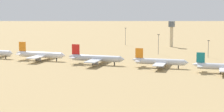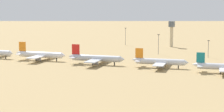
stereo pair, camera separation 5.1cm
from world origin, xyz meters
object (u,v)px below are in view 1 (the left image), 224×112
at_px(light_pole_mid, 126,35).
at_px(parked_jet_orange_5, 159,62).
at_px(control_tower, 172,31).
at_px(light_pole_east, 208,47).
at_px(parked_jet_red_4, 96,58).
at_px(parked_jet_orange_3, 40,55).
at_px(light_pole_west, 158,43).
at_px(parked_jet_teal_6, 223,67).

bearing_deg(light_pole_mid, parked_jet_orange_5, -59.15).
distance_m(control_tower, light_pole_east, 80.15).
height_order(parked_jet_red_4, control_tower, control_tower).
distance_m(parked_jet_red_4, parked_jet_orange_5, 44.82).
bearing_deg(control_tower, light_pole_east, -53.57).
distance_m(parked_jet_orange_3, control_tower, 147.99).
distance_m(parked_jet_orange_3, light_pole_west, 99.60).
xyz_separation_m(parked_jet_red_4, parked_jet_orange_5, (44.56, 4.81, -0.37)).
xyz_separation_m(light_pole_mid, light_pole_east, (94.88, -60.12, -2.22)).
height_order(control_tower, light_pole_west, control_tower).
distance_m(parked_jet_red_4, light_pole_mid, 133.08).
bearing_deg(parked_jet_orange_5, light_pole_east, 64.46).
bearing_deg(parked_jet_orange_5, control_tower, 93.80).
relative_size(parked_jet_red_4, light_pole_east, 3.08).
bearing_deg(parked_jet_red_4, parked_jet_orange_5, -0.84).
relative_size(parked_jet_orange_3, control_tower, 1.63).
height_order(parked_jet_red_4, parked_jet_orange_5, parked_jet_red_4).
distance_m(parked_jet_orange_5, light_pole_west, 70.15).
height_order(parked_jet_orange_3, parked_jet_teal_6, parked_jet_orange_3).
bearing_deg(parked_jet_orange_5, parked_jet_red_4, 178.11).
height_order(light_pole_west, light_pole_east, light_pole_west).
xyz_separation_m(parked_jet_teal_6, control_tower, (-68.10, 132.69, 11.29)).
xyz_separation_m(parked_jet_orange_3, light_pole_east, (111.63, 68.67, 3.49)).
distance_m(light_pole_west, light_pole_mid, 78.81).
bearing_deg(light_pole_mid, light_pole_west, -47.51).
bearing_deg(parked_jet_teal_6, light_pole_east, 98.60).
xyz_separation_m(parked_jet_orange_5, light_pole_mid, (-74.51, 124.73, 6.03)).
bearing_deg(control_tower, light_pole_west, -84.72).
distance_m(parked_jet_orange_5, light_pole_east, 67.85).
relative_size(parked_jet_red_4, light_pole_west, 2.47).
distance_m(parked_jet_orange_3, parked_jet_red_4, 46.71).
xyz_separation_m(parked_jet_red_4, parked_jet_teal_6, (85.64, 0.95, -0.49)).
distance_m(parked_jet_red_4, control_tower, 135.21).
height_order(parked_jet_orange_3, light_pole_mid, light_pole_mid).
distance_m(light_pole_mid, light_pole_east, 112.35).
height_order(parked_jet_orange_3, light_pole_east, parked_jet_orange_3).
xyz_separation_m(parked_jet_orange_5, light_pole_west, (-21.28, 66.62, 5.54)).
xyz_separation_m(parked_jet_red_4, light_pole_west, (23.28, 71.43, 5.17)).
height_order(light_pole_west, light_pole_mid, light_pole_mid).
bearing_deg(light_pole_mid, light_pole_east, -32.36).
xyz_separation_m(parked_jet_teal_6, light_pole_west, (-62.35, 70.48, 5.66)).
bearing_deg(parked_jet_red_4, light_pole_east, 39.92).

